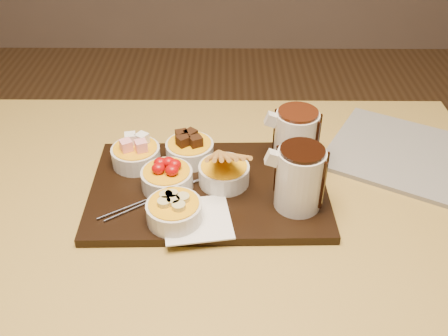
{
  "coord_description": "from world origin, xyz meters",
  "views": [
    {
      "loc": [
        0.05,
        -0.74,
        1.38
      ],
      "look_at": [
        0.04,
        0.03,
        0.81
      ],
      "focal_mm": 40.0,
      "sensor_mm": 36.0,
      "label": 1
    }
  ],
  "objects_px": {
    "serving_board": "(209,189)",
    "pitcher_dark_chocolate": "(299,179)",
    "bowl_strawberries": "(167,179)",
    "newspaper": "(413,156)",
    "pitcher_milk_chocolate": "(296,140)",
    "dining_table": "(203,237)"
  },
  "relations": [
    {
      "from": "serving_board",
      "to": "pitcher_dark_chocolate",
      "type": "distance_m",
      "value": 0.19
    },
    {
      "from": "bowl_strawberries",
      "to": "newspaper",
      "type": "bearing_deg",
      "value": 13.7
    },
    {
      "from": "pitcher_dark_chocolate",
      "to": "serving_board",
      "type": "bearing_deg",
      "value": 160.02
    },
    {
      "from": "serving_board",
      "to": "pitcher_dark_chocolate",
      "type": "height_order",
      "value": "pitcher_dark_chocolate"
    },
    {
      "from": "pitcher_milk_chocolate",
      "to": "dining_table",
      "type": "bearing_deg",
      "value": -153.21
    },
    {
      "from": "serving_board",
      "to": "newspaper",
      "type": "distance_m",
      "value": 0.45
    },
    {
      "from": "serving_board",
      "to": "dining_table",
      "type": "bearing_deg",
      "value": -117.23
    },
    {
      "from": "dining_table",
      "to": "bowl_strawberries",
      "type": "distance_m",
      "value": 0.15
    },
    {
      "from": "serving_board",
      "to": "pitcher_milk_chocolate",
      "type": "bearing_deg",
      "value": 21.8
    },
    {
      "from": "pitcher_dark_chocolate",
      "to": "pitcher_milk_chocolate",
      "type": "bearing_deg",
      "value": 85.6
    },
    {
      "from": "serving_board",
      "to": "newspaper",
      "type": "relative_size",
      "value": 1.34
    },
    {
      "from": "dining_table",
      "to": "serving_board",
      "type": "xyz_separation_m",
      "value": [
        0.01,
        0.03,
        0.11
      ]
    },
    {
      "from": "serving_board",
      "to": "bowl_strawberries",
      "type": "relative_size",
      "value": 4.6
    },
    {
      "from": "dining_table",
      "to": "newspaper",
      "type": "distance_m",
      "value": 0.48
    },
    {
      "from": "pitcher_milk_chocolate",
      "to": "newspaper",
      "type": "bearing_deg",
      "value": 8.42
    },
    {
      "from": "serving_board",
      "to": "pitcher_milk_chocolate",
      "type": "distance_m",
      "value": 0.2
    },
    {
      "from": "pitcher_dark_chocolate",
      "to": "dining_table",
      "type": "bearing_deg",
      "value": 168.8
    },
    {
      "from": "dining_table",
      "to": "pitcher_dark_chocolate",
      "type": "relative_size",
      "value": 10.12
    },
    {
      "from": "dining_table",
      "to": "pitcher_dark_chocolate",
      "type": "distance_m",
      "value": 0.25
    },
    {
      "from": "bowl_strawberries",
      "to": "pitcher_milk_chocolate",
      "type": "distance_m",
      "value": 0.27
    },
    {
      "from": "pitcher_dark_chocolate",
      "to": "newspaper",
      "type": "xyz_separation_m",
      "value": [
        0.27,
        0.18,
        -0.07
      ]
    },
    {
      "from": "serving_board",
      "to": "newspaper",
      "type": "bearing_deg",
      "value": 13.93
    }
  ]
}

